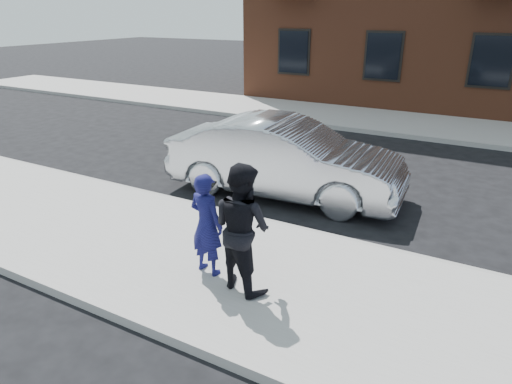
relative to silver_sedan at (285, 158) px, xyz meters
The scene contains 8 objects.
ground 4.60m from the silver_sedan, 45.08° to the right, with size 100.00×100.00×0.00m, color black.
near_sidewalk 4.76m from the silver_sedan, 47.24° to the right, with size 50.00×3.50×0.15m, color #9C9994.
near_curb 3.68m from the silver_sedan, 27.34° to the right, with size 50.00×0.10×0.15m, color #999691.
far_sidewalk 8.69m from the silver_sedan, 68.38° to the left, with size 50.00×3.50×0.15m, color #9C9994.
far_curb 7.06m from the silver_sedan, 62.96° to the left, with size 50.00×0.10×0.15m, color #999691.
silver_sedan is the anchor object (origin of this frame).
man_hoodie 3.75m from the silver_sedan, 82.28° to the right, with size 0.62×0.52×1.58m.
man_peacoat 3.97m from the silver_sedan, 72.96° to the right, with size 1.07×0.93×1.87m.
Camera 1 is at (0.89, -5.45, 3.88)m, focal length 32.00 mm.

